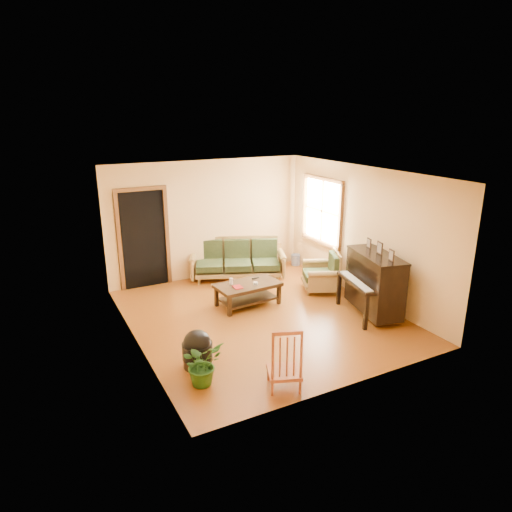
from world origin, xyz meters
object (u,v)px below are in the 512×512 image
piano (374,284)px  potted_plant (202,364)px  sofa (238,260)px  coffee_table (248,294)px  red_chair (284,357)px  ceramic_crock (296,260)px  footstool (197,353)px  armchair (320,271)px

piano → potted_plant: size_ratio=2.13×
piano → potted_plant: bearing=-155.7°
piano → potted_plant: 3.68m
sofa → piano: size_ratio=1.57×
coffee_table → red_chair: bearing=-106.7°
sofa → coffee_table: size_ratio=1.69×
ceramic_crock → potted_plant: (-3.86, -3.72, 0.17)m
footstool → red_chair: size_ratio=0.48×
red_chair → potted_plant: bearing=169.2°
piano → ceramic_crock: piano is taller
armchair → piano: bearing=-58.2°
ceramic_crock → coffee_table: bearing=-142.6°
footstool → potted_plant: 0.48m
sofa → red_chair: red_chair is taller
armchair → potted_plant: armchair is taller
footstool → red_chair: 1.36m
coffee_table → potted_plant: potted_plant is taller
potted_plant → red_chair: bearing=-31.9°
sofa → coffee_table: bearing=-84.9°
sofa → armchair: size_ratio=2.46×
armchair → piano: size_ratio=0.64×
sofa → ceramic_crock: (1.65, 0.19, -0.31)m
footstool → red_chair: bearing=-51.0°
red_chair → piano: bearing=46.4°
piano → potted_plant: piano is taller
footstool → ceramic_crock: size_ratio=1.68×
coffee_table → ceramic_crock: 2.66m
piano → footstool: (-3.51, -0.22, -0.37)m
sofa → piano: piano is taller
potted_plant → coffee_table: bearing=50.2°
armchair → footstool: 3.72m
armchair → ceramic_crock: size_ratio=3.13×
piano → footstool: bearing=-162.7°
piano → ceramic_crock: size_ratio=4.90×
armchair → ceramic_crock: bearing=99.7°
sofa → red_chair: (-1.27, -4.12, 0.02)m
piano → armchair: bearing=110.9°
coffee_table → armchair: 1.69m
piano → red_chair: 2.95m
sofa → armchair: sofa is taller
coffee_table → armchair: armchair is taller
sofa → red_chair: 4.31m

